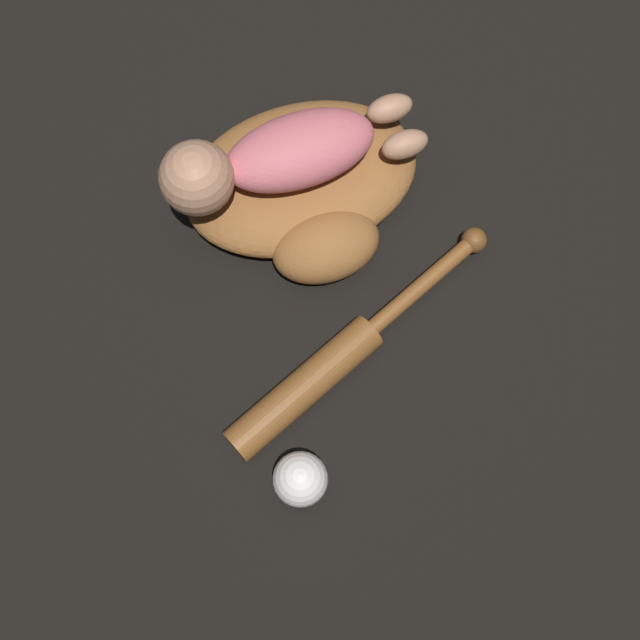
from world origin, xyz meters
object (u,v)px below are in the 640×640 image
Objects in this scene: baseball_glove at (305,189)px; baseball at (300,479)px; baby_figure at (271,158)px; baseball_bat at (331,364)px.

baseball is at bearing 48.61° from baseball_glove.
baby_figure is 5.04× the size of baseball.
baby_figure reaches higher than baseball_bat.
baseball is at bearing 34.61° from baseball_bat.
baseball_glove reaches higher than baseball.
baseball_glove is at bearing 133.69° from baby_figure.
baby_figure is 0.31m from baseball_bat.
baseball is (0.14, 0.10, 0.01)m from baseball_bat.
baseball_glove is at bearing -122.57° from baseball_bat.
baseball_bat is at bearing 57.43° from baseball_glove.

